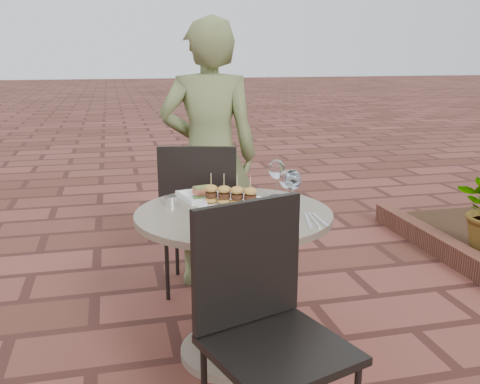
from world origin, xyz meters
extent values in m
plane|color=brown|center=(0.00, 0.00, 0.00)|extent=(60.00, 60.00, 0.00)
cylinder|color=gray|center=(-0.15, -0.01, 0.02)|extent=(0.52, 0.52, 0.04)
cylinder|color=gray|center=(-0.15, -0.01, 0.35)|extent=(0.08, 0.08, 0.70)
cylinder|color=gray|center=(-0.15, -0.01, 0.71)|extent=(0.90, 0.90, 0.03)
cube|color=black|center=(-0.17, 0.80, 0.45)|extent=(0.54, 0.54, 0.03)
cube|color=black|center=(-0.22, 0.60, 0.70)|extent=(0.43, 0.15, 0.46)
cylinder|color=black|center=(0.06, 0.93, 0.22)|extent=(0.02, 0.02, 0.44)
cylinder|color=black|center=(-0.30, 1.03, 0.22)|extent=(0.02, 0.02, 0.44)
cylinder|color=black|center=(-0.04, 0.56, 0.22)|extent=(0.02, 0.02, 0.44)
cylinder|color=black|center=(-0.40, 0.66, 0.22)|extent=(0.02, 0.02, 0.44)
cube|color=black|center=(-0.16, -0.74, 0.45)|extent=(0.56, 0.56, 0.03)
cube|color=black|center=(-0.23, -0.55, 0.70)|extent=(0.43, 0.17, 0.46)
cylinder|color=black|center=(-0.04, -0.50, 0.22)|extent=(0.02, 0.02, 0.44)
imported|color=#5C6738|center=(-0.10, 0.88, 0.82)|extent=(0.66, 0.49, 1.64)
cube|color=white|center=(-0.25, 0.25, 0.74)|extent=(0.26, 0.26, 0.01)
cube|color=#BF5D43|center=(-0.25, 0.25, 0.77)|extent=(0.11, 0.08, 0.03)
cube|color=#5F672E|center=(-0.25, 0.25, 0.79)|extent=(0.10, 0.08, 0.01)
cube|color=white|center=(-0.15, 0.07, 0.74)|extent=(0.33, 0.33, 0.01)
cube|color=white|center=(-0.07, -0.15, 0.74)|extent=(0.30, 0.30, 0.01)
ellipsoid|color=pink|center=(-0.12, -0.21, 0.75)|extent=(0.05, 0.04, 0.02)
cylinder|color=white|center=(0.12, -0.02, 0.73)|extent=(0.06, 0.06, 0.00)
cylinder|color=white|center=(0.12, -0.02, 0.77)|extent=(0.01, 0.01, 0.08)
ellipsoid|color=white|center=(0.12, -0.02, 0.86)|extent=(0.08, 0.08, 0.10)
cylinder|color=white|center=(0.12, -0.02, 0.86)|extent=(0.06, 0.06, 0.04)
cylinder|color=white|center=(0.11, 0.19, 0.73)|extent=(0.07, 0.07, 0.00)
cylinder|color=white|center=(0.11, 0.19, 0.78)|extent=(0.01, 0.01, 0.08)
ellipsoid|color=white|center=(0.11, 0.19, 0.87)|extent=(0.08, 0.08, 0.10)
cylinder|color=white|center=(0.11, 0.04, 0.73)|extent=(0.06, 0.06, 0.00)
cylinder|color=white|center=(0.11, 0.04, 0.77)|extent=(0.01, 0.01, 0.08)
ellipsoid|color=white|center=(0.11, 0.04, 0.85)|extent=(0.07, 0.07, 0.09)
cylinder|color=silver|center=(-0.42, 0.16, 0.75)|extent=(0.08, 0.08, 0.04)
camera|label=1|loc=(-0.67, -2.29, 1.43)|focal=40.00mm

